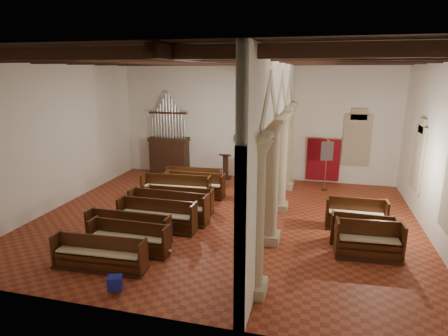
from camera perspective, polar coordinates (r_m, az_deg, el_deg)
floor at (r=14.25m, az=0.25°, el=-7.82°), size 14.00×14.00×0.00m
ceiling at (r=13.18m, az=0.28°, el=17.05°), size 14.00×14.00×0.00m
wall_back at (r=19.21m, az=4.66°, el=7.27°), size 14.00×0.02×6.00m
wall_front at (r=7.88m, az=-10.43°, el=-3.68°), size 14.00×0.02×6.00m
wall_left at (r=16.53m, az=-24.08°, el=4.86°), size 0.02×12.00×6.00m
wall_right at (r=13.55m, az=30.35°, el=2.22°), size 0.02×12.00×6.00m
ceiling_beams at (r=13.18m, az=0.28°, el=16.26°), size 13.80×11.80×0.30m
arcade at (r=12.99m, az=8.03°, el=6.16°), size 0.90×11.90×6.00m
window_right_b at (r=16.07m, az=27.60°, el=1.30°), size 0.03×1.00×2.20m
window_back at (r=19.12m, az=19.56°, el=4.01°), size 1.00×0.03×2.20m
pipe_organ at (r=20.25m, az=-8.35°, el=2.87°), size 2.10×0.85×4.40m
lectern at (r=19.28m, az=0.23°, el=-0.02°), size 0.56×0.56×1.38m
dossal_curtain at (r=19.18m, az=14.86°, el=1.24°), size 1.80×0.07×2.17m
processional_banner at (r=18.02m, az=15.20°, el=-0.79°), size 0.56×0.71×2.49m
hymnal_box_a at (r=10.21m, az=-16.28°, el=-16.44°), size 0.43×0.40×0.35m
hymnal_box_b at (r=13.10m, az=-8.33°, el=-8.74°), size 0.40×0.34×0.36m
hymnal_box_c at (r=13.38m, az=-7.53°, el=-8.40°), size 0.29×0.24×0.28m
tube_heater_a at (r=11.66m, az=-20.86°, el=-13.34°), size 1.08×0.19×0.11m
tube_heater_b at (r=11.82m, az=-10.17°, el=-12.17°), size 0.91×0.19×0.09m
nave_pew_0 at (r=11.39m, az=-18.42°, el=-12.96°), size 2.74×0.76×0.95m
nave_pew_1 at (r=12.11m, az=-14.22°, el=-10.91°), size 2.56×0.66×0.96m
nave_pew_2 at (r=12.82m, az=-14.36°, el=-9.42°), size 2.88×0.67×0.97m
nave_pew_3 at (r=13.47m, az=-10.16°, el=-7.80°), size 2.81×0.74×1.08m
nave_pew_4 at (r=14.13m, az=-8.43°, el=-6.57°), size 3.06×0.86×1.13m
nave_pew_5 at (r=15.05m, az=-6.77°, el=-5.40°), size 2.73×0.75×0.96m
nave_pew_6 at (r=16.36m, az=-7.31°, el=-3.61°), size 3.05×0.92×1.09m
nave_pew_7 at (r=16.72m, az=-4.48°, el=-3.14°), size 2.67×0.75×1.07m
nave_pew_8 at (r=18.01m, az=-4.64°, el=-1.97°), size 2.74×0.80×0.95m
aisle_pew_0 at (r=12.19m, az=21.12°, el=-10.95°), size 1.96×0.86×1.13m
aisle_pew_1 at (r=12.99m, az=20.33°, el=-9.53°), size 2.00×0.70×0.98m
aisle_pew_2 at (r=14.10m, az=19.40°, el=-7.33°), size 2.07×0.76×1.10m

